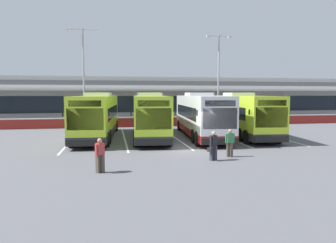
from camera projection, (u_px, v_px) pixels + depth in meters
ground_plane at (192, 149)px, 19.97m from camera, size 200.00×200.00×0.00m
terminal_building at (146, 98)px, 46.05m from camera, size 70.00×13.00×6.00m
red_barrier_wall at (159, 122)px, 34.13m from camera, size 60.00×0.40×1.10m
coach_bus_leftmost at (98, 116)px, 25.14m from camera, size 3.70×12.31×3.78m
coach_bus_left_centre at (150, 116)px, 25.45m from camera, size 3.70×12.31×3.78m
coach_bus_centre at (201, 116)px, 25.75m from camera, size 3.70×12.31×3.78m
coach_bus_right_centre at (241, 115)px, 26.69m from camera, size 3.70×12.31×3.78m
bay_stripe_far_west at (72, 139)px, 24.33m from camera, size 0.14×13.00×0.01m
bay_stripe_west at (124, 138)px, 25.09m from camera, size 0.14×13.00×0.01m
bay_stripe_mid_west at (174, 137)px, 25.85m from camera, size 0.14×13.00×0.01m
bay_stripe_centre at (220, 135)px, 26.61m from camera, size 0.14×13.00×0.01m
bay_stripe_mid_east at (264, 134)px, 27.37m from camera, size 0.14×13.00×0.01m
pedestrian_with_handbag at (213, 145)px, 16.51m from camera, size 0.63×0.47×1.62m
pedestrian_in_dark_coat at (230, 142)px, 17.47m from camera, size 0.53×0.31×1.62m
pedestrian_near_bin at (100, 154)px, 13.94m from camera, size 0.44×0.45×1.62m
lamp_post_west at (84, 71)px, 33.87m from camera, size 3.24×0.28×11.00m
lamp_post_centre at (219, 73)px, 37.71m from camera, size 3.24×0.28×11.00m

